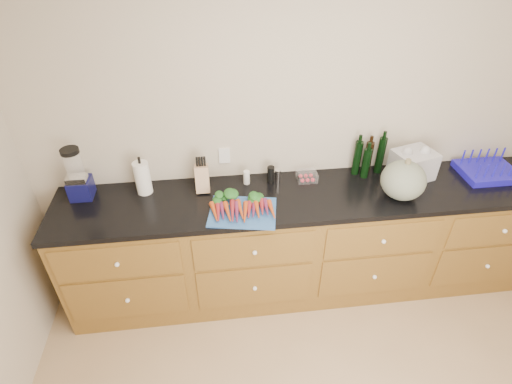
{
  "coord_description": "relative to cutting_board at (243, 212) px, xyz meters",
  "views": [
    {
      "loc": [
        -0.67,
        -0.93,
        2.62
      ],
      "look_at": [
        -0.41,
        1.2,
        1.06
      ],
      "focal_mm": 28.0,
      "sensor_mm": 36.0,
      "label": 1
    }
  ],
  "objects": [
    {
      "name": "blender_appliance",
      "position": [
        -1.1,
        0.32,
        0.16
      ],
      "size": [
        0.15,
        0.15,
        0.38
      ],
      "color": "#0D0E41",
      "rests_on": "countertop"
    },
    {
      "name": "grinder_pepper",
      "position": [
        0.24,
        0.34,
        0.06
      ],
      "size": [
        0.05,
        0.05,
        0.13
      ],
      "primitive_type": "cylinder",
      "color": "black",
      "rests_on": "countertop"
    },
    {
      "name": "canister_chrome",
      "position": [
        0.29,
        0.34,
        0.04
      ],
      "size": [
        0.04,
        0.04,
        0.1
      ],
      "primitive_type": "cylinder",
      "color": "silver",
      "rests_on": "countertop"
    },
    {
      "name": "grocery_bag",
      "position": [
        1.29,
        0.28,
        0.1
      ],
      "size": [
        0.34,
        0.3,
        0.21
      ],
      "primitive_type": null,
      "rotation": [
        0.0,
        0.0,
        0.28
      ],
      "color": "silver",
      "rests_on": "countertop"
    },
    {
      "name": "carrots",
      "position": [
        -0.0,
        0.03,
        0.03
      ],
      "size": [
        0.41,
        0.28,
        0.05
      ],
      "color": "#C54617",
      "rests_on": "cutting_board"
    },
    {
      "name": "tomato_box",
      "position": [
        0.51,
        0.33,
        0.03
      ],
      "size": [
        0.15,
        0.12,
        0.07
      ],
      "primitive_type": "cube",
      "color": "white",
      "rests_on": "countertop"
    },
    {
      "name": "cabinets",
      "position": [
        0.51,
        0.16,
        -0.5
      ],
      "size": [
        3.6,
        0.64,
        0.9
      ],
      "color": "brown",
      "rests_on": "ground"
    },
    {
      "name": "grinder_salt",
      "position": [
        0.06,
        0.34,
        0.05
      ],
      "size": [
        0.05,
        0.05,
        0.11
      ],
      "primitive_type": "cylinder",
      "color": "white",
      "rests_on": "countertop"
    },
    {
      "name": "bottles",
      "position": [
        0.98,
        0.37,
        0.13
      ],
      "size": [
        0.24,
        0.12,
        0.29
      ],
      "color": "black",
      "rests_on": "countertop"
    },
    {
      "name": "wall_back",
      "position": [
        0.51,
        0.48,
        0.35
      ],
      "size": [
        4.1,
        0.05,
        2.6
      ],
      "primitive_type": "cube",
      "color": "#C0B49F",
      "rests_on": "ground"
    },
    {
      "name": "squash",
      "position": [
        1.11,
        0.05,
        0.13
      ],
      "size": [
        0.3,
        0.3,
        0.27
      ],
      "primitive_type": "ellipsoid",
      "color": "#5D6857",
      "rests_on": "countertop"
    },
    {
      "name": "knife_block",
      "position": [
        -0.26,
        0.3,
        0.09
      ],
      "size": [
        0.1,
        0.1,
        0.19
      ],
      "primitive_type": "cube",
      "color": "tan",
      "rests_on": "countertop"
    },
    {
      "name": "dish_rack",
      "position": [
        1.89,
        0.24,
        0.03
      ],
      "size": [
        0.41,
        0.33,
        0.16
      ],
      "color": "#1C15BC",
      "rests_on": "countertop"
    },
    {
      "name": "paper_towel",
      "position": [
        -0.67,
        0.32,
        0.12
      ],
      "size": [
        0.11,
        0.11,
        0.24
      ],
      "primitive_type": "cylinder",
      "color": "white",
      "rests_on": "countertop"
    },
    {
      "name": "cutting_board",
      "position": [
        0.0,
        0.0,
        0.0
      ],
      "size": [
        0.49,
        0.41,
        0.01
      ],
      "primitive_type": "cube",
      "rotation": [
        0.0,
        0.0,
        -0.18
      ],
      "color": "#2D5DA4",
      "rests_on": "countertop"
    },
    {
      "name": "countertop",
      "position": [
        0.51,
        0.16,
        -0.03
      ],
      "size": [
        3.64,
        0.62,
        0.04
      ],
      "primitive_type": "cube",
      "color": "black",
      "rests_on": "cabinets"
    }
  ]
}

